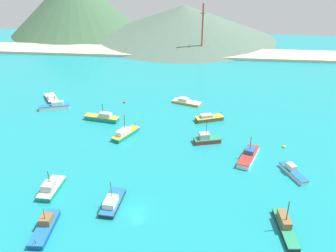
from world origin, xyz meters
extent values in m
cube|color=teal|center=(0.00, 30.00, -0.25)|extent=(260.00, 280.00, 0.50)
cube|color=#198466|center=(-18.42, 41.28, 0.60)|extent=(10.76, 4.31, 1.20)
cube|color=gold|center=(-18.42, 41.28, 1.30)|extent=(10.97, 4.39, 0.20)
cube|color=beige|center=(-17.13, 41.04, 2.06)|extent=(3.95, 2.48, 1.32)
cylinder|color=#4C3823|center=(-17.85, 41.18, 4.13)|extent=(0.17, 0.17, 2.82)
cube|color=orange|center=(6.67, 57.34, 0.35)|extent=(9.90, 6.12, 0.70)
cube|color=white|center=(6.67, 57.34, 0.80)|extent=(10.10, 6.24, 0.20)
cube|color=beige|center=(5.56, 57.74, 1.38)|extent=(3.72, 3.28, 0.96)
cube|color=silver|center=(33.98, 16.73, 0.41)|extent=(5.44, 9.07, 0.82)
cube|color=#1E669E|center=(33.98, 16.73, 0.92)|extent=(5.55, 9.26, 0.20)
cube|color=beige|center=(33.54, 17.76, 1.62)|extent=(2.39, 2.85, 1.21)
cube|color=#14478C|center=(-16.05, -7.59, 0.46)|extent=(3.22, 9.97, 0.92)
cube|color=#1E669E|center=(-16.05, -7.59, 1.02)|extent=(3.29, 10.17, 0.20)
cube|color=brown|center=(-16.10, -6.36, 1.79)|extent=(2.20, 2.84, 1.33)
cylinder|color=#4C3823|center=(-15.84, -12.02, 1.57)|extent=(0.15, 0.56, 1.26)
cylinder|color=#4C3823|center=(-16.08, -6.91, 3.59)|extent=(0.13, 0.13, 2.29)
cube|color=silver|center=(24.20, 22.93, 0.58)|extent=(6.44, 11.31, 1.16)
cube|color=red|center=(24.20, 22.93, 1.26)|extent=(6.57, 11.53, 0.20)
cube|color=#28568C|center=(24.65, 24.22, 1.89)|extent=(3.22, 3.95, 1.06)
cylinder|color=#4C3823|center=(24.43, 23.58, 4.22)|extent=(0.15, 0.15, 3.59)
cube|color=#198466|center=(-8.95, 31.96, 0.50)|extent=(6.54, 9.65, 0.99)
cube|color=gold|center=(-8.95, 31.96, 1.09)|extent=(6.67, 9.84, 0.20)
cube|color=silver|center=(-9.47, 30.90, 1.83)|extent=(3.62, 4.63, 1.28)
cylinder|color=#4C3823|center=(-7.07, 35.78, 1.69)|extent=(0.37, 0.58, 1.35)
cylinder|color=#4C3823|center=(-9.10, 31.66, 4.47)|extent=(0.19, 0.19, 4.00)
cube|color=#14478C|center=(-40.45, 56.18, 0.37)|extent=(7.18, 8.64, 0.75)
cube|color=white|center=(-40.45, 56.18, 0.85)|extent=(7.33, 8.81, 0.20)
cube|color=silver|center=(-39.89, 55.32, 1.45)|extent=(3.91, 4.23, 1.00)
cylinder|color=#4C3823|center=(-42.48, 59.28, 1.27)|extent=(0.36, 0.46, 1.02)
cube|color=brown|center=(14.30, 44.74, 0.53)|extent=(8.76, 5.73, 1.07)
cube|color=gold|center=(14.30, 44.74, 1.17)|extent=(8.93, 5.84, 0.20)
cube|color=#B2ADA3|center=(13.34, 44.35, 1.69)|extent=(4.10, 3.30, 0.85)
cylinder|color=#4C3823|center=(17.77, 46.14, 1.81)|extent=(0.62, 0.35, 1.44)
cube|color=red|center=(13.79, 30.69, 0.54)|extent=(7.63, 4.90, 1.09)
cube|color=#238C5B|center=(13.79, 30.69, 1.19)|extent=(7.78, 5.00, 0.20)
cube|color=#B2ADA3|center=(12.95, 30.44, 2.04)|extent=(3.20, 2.91, 1.50)
cylinder|color=#4C3823|center=(13.46, 30.59, 4.80)|extent=(0.13, 0.13, 4.02)
cube|color=#232328|center=(-5.30, 1.47, 0.39)|extent=(3.64, 9.25, 0.79)
cube|color=#1E669E|center=(-5.30, 1.47, 0.89)|extent=(3.71, 9.43, 0.20)
cube|color=silver|center=(-5.38, 0.34, 1.59)|extent=(2.53, 3.92, 1.20)
cylinder|color=#4C3823|center=(-5.33, 1.09, 4.04)|extent=(0.13, 0.13, 3.71)
cube|color=#198466|center=(-19.71, 4.80, 0.50)|extent=(3.41, 8.51, 1.00)
cube|color=white|center=(-19.71, 4.80, 1.10)|extent=(3.48, 8.68, 0.20)
cube|color=#B2ADA3|center=(-19.75, 3.75, 1.95)|extent=(2.44, 3.01, 1.50)
cylinder|color=#4C3823|center=(-19.73, 4.34, 3.99)|extent=(0.18, 0.18, 2.59)
cube|color=#232328|center=(28.80, -2.76, 0.36)|extent=(3.35, 11.06, 0.73)
cube|color=#238C5B|center=(28.80, -2.76, 0.83)|extent=(3.41, 11.29, 0.20)
cube|color=brown|center=(28.66, -1.40, 1.62)|extent=(2.14, 4.76, 1.37)
cylinder|color=#4C3823|center=(28.76, -2.32, 4.40)|extent=(0.19, 0.19, 4.19)
cube|color=silver|center=(-36.17, 48.09, 0.58)|extent=(9.58, 5.25, 1.16)
cube|color=#1E669E|center=(-36.17, 48.09, 1.26)|extent=(9.78, 5.35, 0.20)
cube|color=silver|center=(-35.07, 48.48, 2.00)|extent=(4.00, 2.80, 1.29)
cylinder|color=#4C3823|center=(-35.75, 48.24, 3.75)|extent=(0.19, 0.19, 2.20)
sphere|color=red|center=(-14.52, 55.81, 0.16)|extent=(0.90, 0.90, 0.90)
sphere|color=gold|center=(34.14, 29.80, 0.16)|extent=(0.93, 0.93, 0.93)
cube|color=#C6B793|center=(0.00, 121.06, 0.60)|extent=(247.00, 18.32, 1.20)
cone|color=#3D6042|center=(-67.03, 164.90, 17.62)|extent=(77.66, 77.66, 35.24)
cone|color=#4C6656|center=(-1.16, 156.01, 9.20)|extent=(104.78, 104.78, 18.41)
cylinder|color=#B7332D|center=(10.06, 118.98, 12.19)|extent=(0.73, 0.73, 24.39)
cylinder|color=#B7332D|center=(10.06, 118.98, 20.00)|extent=(2.44, 0.36, 0.36)
cylinder|color=#B7332D|center=(10.06, 118.98, 15.12)|extent=(0.36, 1.95, 0.36)
camera|label=1|loc=(12.54, -58.54, 48.26)|focal=39.58mm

